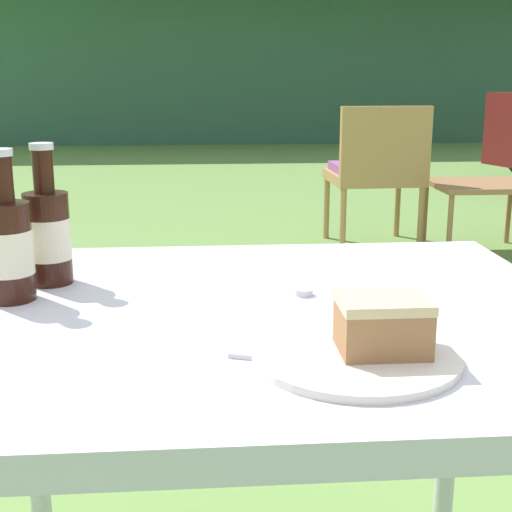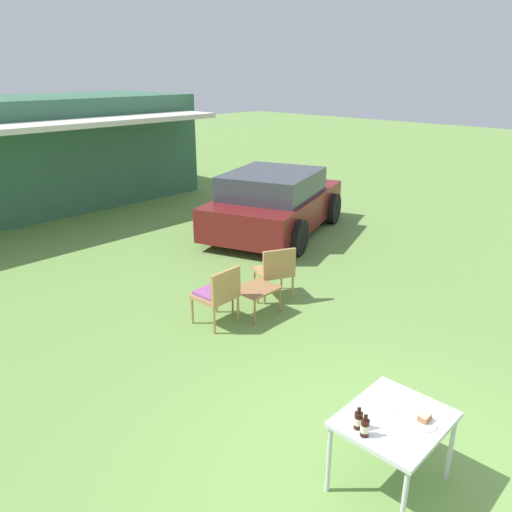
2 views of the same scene
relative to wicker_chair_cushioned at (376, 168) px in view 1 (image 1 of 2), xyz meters
name	(u,v)px [view 1 (image 1 of 2)]	position (x,y,z in m)	size (l,w,h in m)	color
cabin_building	(253,53)	(-0.11, 8.51, 0.90)	(10.71, 4.84, 2.75)	#38664C
wicker_chair_cushioned	(376,168)	(0.00, 0.00, 0.00)	(0.55, 0.52, 0.86)	#B2844C
garden_side_table	(483,190)	(0.60, -0.17, -0.12)	(0.58, 0.50, 0.42)	#996B42
patio_table	(261,353)	(-0.97, -3.24, 0.15)	(0.91, 0.76, 0.71)	silver
cake_on_plate	(368,341)	(-0.86, -3.43, 0.24)	(0.24, 0.24, 0.07)	silver
cola_bottle_near	(48,234)	(-1.29, -3.09, 0.30)	(0.07, 0.07, 0.22)	black
cola_bottle_far	(8,247)	(-1.32, -3.17, 0.30)	(0.07, 0.07, 0.22)	black
fork	(312,362)	(-0.93, -3.45, 0.22)	(0.19, 0.07, 0.01)	silver
loose_bottle_cap	(304,292)	(-0.90, -3.19, 0.22)	(0.03, 0.03, 0.01)	silver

